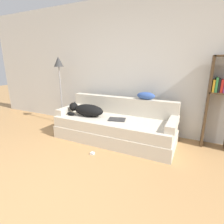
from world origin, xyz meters
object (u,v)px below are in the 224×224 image
at_px(floor_lamp, 59,71).
at_px(couch, 114,129).
at_px(laptop, 117,119).
at_px(bookshelf, 220,97).
at_px(dog, 86,110).
at_px(throw_pillow, 146,96).
at_px(power_adapter, 92,153).

bearing_deg(floor_lamp, couch, -11.04).
bearing_deg(laptop, floor_lamp, 152.91).
distance_m(laptop, bookshelf, 1.78).
distance_m(dog, laptop, 0.66).
bearing_deg(bookshelf, throw_pillow, -173.24).
height_order(couch, power_adapter, couch).
xyz_separation_m(dog, throw_pillow, (1.06, 0.45, 0.29)).
distance_m(couch, throw_pillow, 0.88).
bearing_deg(bookshelf, power_adapter, -146.34).
height_order(dog, throw_pillow, throw_pillow).
bearing_deg(laptop, power_adapter, -119.48).
xyz_separation_m(laptop, throw_pillow, (0.40, 0.43, 0.40)).
xyz_separation_m(bookshelf, floor_lamp, (-3.24, -0.22, 0.38)).
relative_size(throw_pillow, bookshelf, 0.22).
distance_m(dog, floor_lamp, 1.26).
bearing_deg(laptop, throw_pillow, 32.02).
distance_m(couch, dog, 0.67).
distance_m(couch, laptop, 0.25).
relative_size(couch, bookshelf, 1.44).
distance_m(dog, power_adapter, 0.94).
xyz_separation_m(couch, power_adapter, (-0.08, -0.67, -0.20)).
bearing_deg(couch, bookshelf, 16.85).
xyz_separation_m(dog, laptop, (0.65, 0.02, -0.11)).
distance_m(couch, power_adapter, 0.70).
distance_m(bookshelf, floor_lamp, 3.27).
height_order(bookshelf, floor_lamp, floor_lamp).
bearing_deg(power_adapter, bookshelf, 33.66).
bearing_deg(dog, power_adapter, -50.44).
bearing_deg(power_adapter, couch, 83.31).
xyz_separation_m(couch, throw_pillow, (0.49, 0.37, 0.63)).
bearing_deg(throw_pillow, dog, -157.09).
xyz_separation_m(floor_lamp, power_adapter, (1.45, -0.97, -1.25)).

